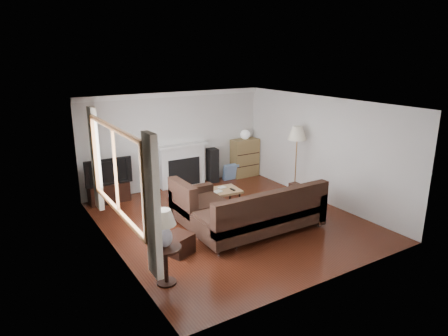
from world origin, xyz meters
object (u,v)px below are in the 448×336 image
tv_stand (109,192)px  floor_lamp (296,162)px  side_table (166,265)px  coffee_table (216,200)px  sectional_sofa (261,211)px  bookshelf (245,158)px

tv_stand → floor_lamp: bearing=-26.4°
tv_stand → side_table: bearing=-93.8°
tv_stand → floor_lamp: floor_lamp is taller
coffee_table → sectional_sofa: bearing=-80.8°
coffee_table → side_table: size_ratio=1.81×
sectional_sofa → coffee_table: bearing=94.6°
bookshelf → floor_lamp: (0.10, -2.05, 0.34)m
bookshelf → tv_stand: bearing=-179.6°
side_table → sectional_sofa: bearing=16.8°
sectional_sofa → side_table: (-2.33, -0.70, -0.15)m
coffee_table → side_table: bearing=-129.8°
bookshelf → coffee_table: bearing=-138.7°
coffee_table → floor_lamp: 2.24m
tv_stand → side_table: (-0.26, -3.99, 0.08)m
tv_stand → sectional_sofa: sectional_sofa is taller
sectional_sofa → side_table: size_ratio=4.54×
tv_stand → coffee_table: tv_stand is taller
tv_stand → bookshelf: (3.96, 0.03, 0.31)m
tv_stand → coffee_table: (1.94, -1.74, -0.01)m
sectional_sofa → bookshelf: bearing=60.2°
tv_stand → bookshelf: 3.98m
side_table → bookshelf: bearing=43.6°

